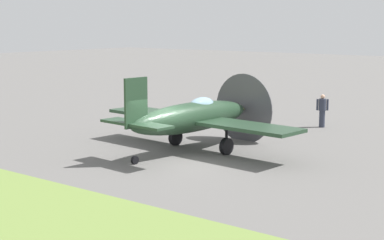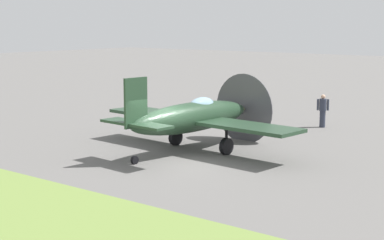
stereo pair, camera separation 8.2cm
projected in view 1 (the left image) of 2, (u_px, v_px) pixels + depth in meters
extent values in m
plane|color=#605E5B|center=(170.00, 163.00, 24.03)|extent=(160.00, 160.00, 0.00)
ellipsoid|color=#233D28|center=(192.00, 117.00, 26.02)|extent=(1.80, 7.01, 1.26)
cube|color=#233D28|center=(198.00, 120.00, 26.34)|extent=(9.90, 2.49, 0.14)
cube|color=#233D28|center=(136.00, 103.00, 23.58)|extent=(0.19, 1.13, 1.94)
cube|color=#233D28|center=(136.00, 124.00, 23.71)|extent=(3.33, 1.17, 0.10)
cone|color=#B7B24C|center=(246.00, 108.00, 28.71)|extent=(0.71, 0.76, 0.65)
cylinder|color=#4C4C51|center=(243.00, 109.00, 28.57)|extent=(3.26, 0.29, 3.26)
ellipsoid|color=#8CB2C6|center=(202.00, 105.00, 26.39)|extent=(0.82, 1.48, 0.71)
cylinder|color=black|center=(176.00, 137.00, 27.56)|extent=(0.28, 0.71, 0.69)
cylinder|color=black|center=(175.00, 127.00, 27.48)|extent=(0.12, 0.12, 0.98)
cylinder|color=black|center=(226.00, 146.00, 25.57)|extent=(0.28, 0.71, 0.69)
cylinder|color=black|center=(227.00, 135.00, 25.50)|extent=(0.12, 0.12, 0.98)
cylinder|color=black|center=(135.00, 160.00, 23.86)|extent=(0.15, 0.33, 0.33)
cylinder|color=#2D3342|center=(322.00, 119.00, 32.25)|extent=(0.30, 0.30, 0.88)
cylinder|color=#2D3342|center=(322.00, 105.00, 32.13)|extent=(0.38, 0.38, 0.62)
sphere|color=tan|center=(323.00, 97.00, 32.07)|extent=(0.23, 0.23, 0.23)
cylinder|color=#2D3342|center=(317.00, 105.00, 32.17)|extent=(0.11, 0.11, 0.59)
cylinder|color=#2D3342|center=(328.00, 105.00, 32.10)|extent=(0.11, 0.11, 0.59)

